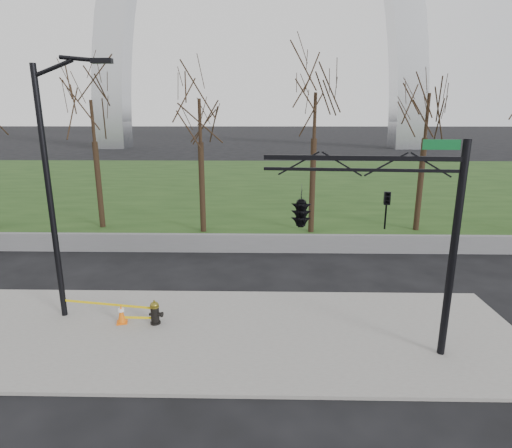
{
  "coord_description": "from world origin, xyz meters",
  "views": [
    {
      "loc": [
        1.13,
        -11.49,
        6.55
      ],
      "look_at": [
        0.86,
        2.0,
        3.01
      ],
      "focal_mm": 29.1,
      "sensor_mm": 36.0,
      "label": 1
    }
  ],
  "objects_px": {
    "street_light": "(55,178)",
    "traffic_signal_mast": "(330,209)",
    "fire_hydrant": "(155,313)",
    "traffic_cone": "(121,314)"
  },
  "relations": [
    {
      "from": "traffic_cone",
      "to": "traffic_signal_mast",
      "type": "xyz_separation_m",
      "value": [
        6.29,
        -1.27,
        3.73
      ]
    },
    {
      "from": "street_light",
      "to": "traffic_signal_mast",
      "type": "relative_size",
      "value": 1.37
    },
    {
      "from": "fire_hydrant",
      "to": "traffic_cone",
      "type": "height_order",
      "value": "fire_hydrant"
    },
    {
      "from": "fire_hydrant",
      "to": "traffic_cone",
      "type": "bearing_deg",
      "value": -171.2
    },
    {
      "from": "traffic_cone",
      "to": "street_light",
      "type": "height_order",
      "value": "street_light"
    },
    {
      "from": "traffic_signal_mast",
      "to": "fire_hydrant",
      "type": "bearing_deg",
      "value": 171.46
    },
    {
      "from": "traffic_cone",
      "to": "street_light",
      "type": "distance_m",
      "value": 4.69
    },
    {
      "from": "street_light",
      "to": "fire_hydrant",
      "type": "bearing_deg",
      "value": -9.93
    },
    {
      "from": "fire_hydrant",
      "to": "traffic_cone",
      "type": "xyz_separation_m",
      "value": [
        -1.1,
        0.03,
        -0.05
      ]
    },
    {
      "from": "street_light",
      "to": "traffic_signal_mast",
      "type": "height_order",
      "value": "street_light"
    }
  ]
}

